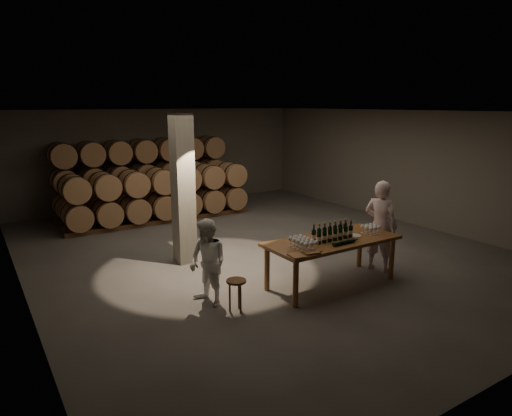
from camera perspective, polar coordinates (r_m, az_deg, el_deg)
room at (r=9.77m, az=-9.11°, el=2.28°), size 12.00×12.00×12.00m
tasting_table at (r=8.70m, az=9.48°, el=-4.53°), size 2.60×1.10×0.90m
barrel_stack_back at (r=14.74m, az=-13.93°, el=4.05°), size 5.48×0.95×2.31m
barrel_stack_front at (r=13.50m, az=-11.90°, el=1.77°), size 5.48×0.95×1.57m
bottle_cluster at (r=8.61m, az=9.53°, el=-3.15°), size 0.86×0.23×0.34m
lying_bottles at (r=8.39m, az=10.97°, el=-4.24°), size 0.59×0.07×0.07m
glass_cluster_left at (r=8.04m, az=5.92°, el=-4.12°), size 0.31×0.53×0.18m
glass_cluster_right at (r=9.17m, az=14.16°, el=-2.35°), size 0.30×0.30×0.17m
plate at (r=8.94m, az=12.14°, el=-3.40°), size 0.29×0.29×0.02m
notebook_near at (r=7.83m, az=6.90°, el=-5.52°), size 0.30×0.26×0.03m
notebook_corner at (r=7.65m, az=5.09°, el=-5.94°), size 0.26×0.31×0.02m
pen at (r=7.90m, az=7.89°, el=-5.44°), size 0.14×0.03×0.01m
stool at (r=7.62m, az=-2.48°, el=-9.68°), size 0.33×0.33×0.55m
person_man at (r=9.65m, az=15.29°, el=-2.17°), size 0.66×0.80×1.88m
person_woman at (r=7.82m, az=-6.04°, el=-6.81°), size 0.71×0.83×1.50m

